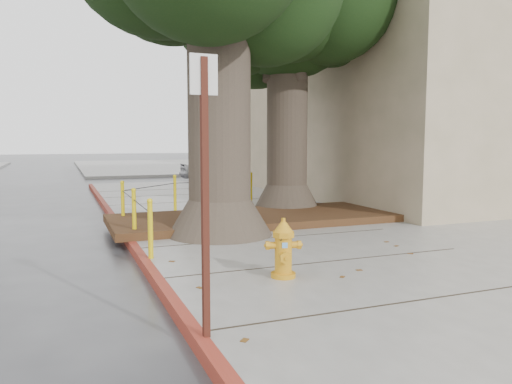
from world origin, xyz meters
The scene contains 14 objects.
ground centered at (0.00, 0.00, 0.00)m, with size 140.00×140.00×0.00m, color #28282B.
sidewalk_main centered at (6.00, 2.50, 0.07)m, with size 16.00×26.00×0.15m, color slate.
sidewalk_far centered at (6.00, 30.00, 0.07)m, with size 16.00×20.00×0.15m, color slate.
curb_red centered at (-2.00, 2.50, 0.07)m, with size 0.14×26.00×0.16m, color maroon.
planter_bed centered at (0.90, 3.90, 0.23)m, with size 6.40×2.60×0.16m, color black.
building_corner centered at (10.00, 8.50, 5.00)m, with size 12.00×13.00×10.00m, color tan.
building_side_white centered at (16.00, 26.00, 4.50)m, with size 10.00×10.00×9.00m, color silver.
building_side_grey centered at (22.00, 32.00, 6.00)m, with size 12.00×14.00×12.00m, color slate.
tree_far centered at (2.64, 5.32, 5.02)m, with size 4.50×3.80×7.17m.
bollard_ring centered at (-0.87, 4.38, 0.66)m, with size 3.79×5.39×0.95m.
fire_hydrant centered at (-0.43, -0.54, 0.54)m, with size 0.43×0.41×0.80m.
signpost centered at (-1.95, -2.13, 1.62)m, with size 0.26×0.06×2.60m.
car_silver centered at (4.04, 17.28, 0.59)m, with size 1.40×3.49×1.19m, color #ACACB1.
car_red centered at (11.84, 17.99, 0.53)m, with size 1.13×3.25×1.07m, color maroon.
Camera 1 is at (-3.17, -6.50, 1.99)m, focal length 35.00 mm.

